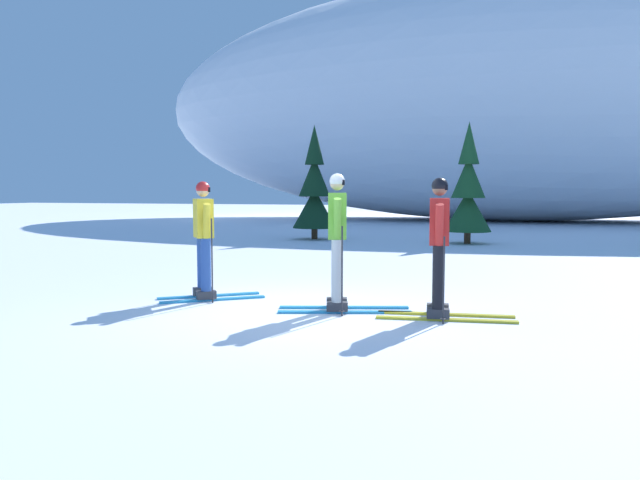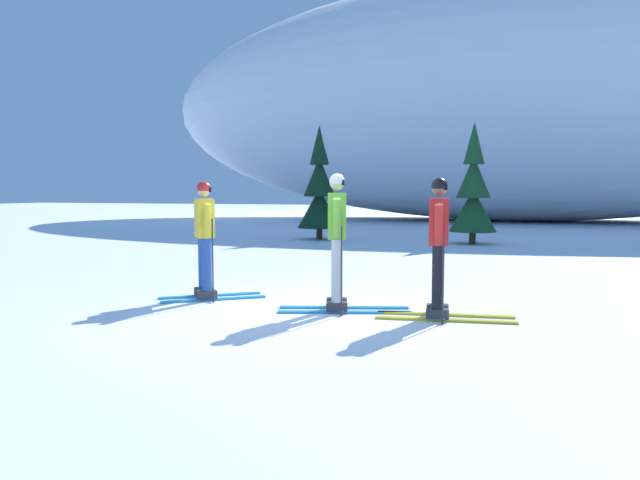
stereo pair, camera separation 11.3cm
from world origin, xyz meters
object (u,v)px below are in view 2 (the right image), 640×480
pine_tree_far_left (319,192)px  pine_tree_center_left (473,193)px  skier_red_jacket (439,245)px  skier_lime_jacket (337,239)px  skier_yellow_jacket (205,237)px

pine_tree_far_left → pine_tree_center_left: pine_tree_far_left is taller
skier_red_jacket → pine_tree_far_left: 12.84m
skier_lime_jacket → pine_tree_center_left: size_ratio=0.50×
skier_yellow_jacket → pine_tree_center_left: (3.05, 11.08, 0.62)m
pine_tree_far_left → skier_red_jacket: bearing=-64.8°
skier_lime_jacket → pine_tree_center_left: 11.40m
skier_red_jacket → pine_tree_center_left: bearing=92.3°
skier_lime_jacket → pine_tree_center_left: (0.91, 11.35, 0.58)m
skier_red_jacket → pine_tree_far_left: size_ratio=0.47×
skier_lime_jacket → pine_tree_far_left: 12.27m
skier_yellow_jacket → skier_red_jacket: (3.50, -0.32, 0.00)m
pine_tree_center_left → pine_tree_far_left: bearing=177.7°
pine_tree_far_left → skier_yellow_jacket: bearing=-80.2°
skier_red_jacket → pine_tree_center_left: (-0.45, 11.40, 0.62)m
pine_tree_far_left → pine_tree_center_left: (5.01, -0.20, -0.04)m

